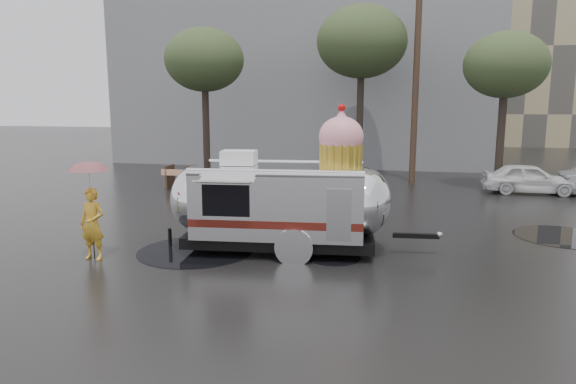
# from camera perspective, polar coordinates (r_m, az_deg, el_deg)

# --- Properties ---
(ground) EXTENTS (120.00, 120.00, 0.00)m
(ground) POSITION_cam_1_polar(r_m,az_deg,el_deg) (10.62, 1.17, -9.81)
(ground) COLOR black
(ground) RESTS_ON ground
(puddles) EXTENTS (11.90, 6.12, 0.01)m
(puddles) POSITION_cam_1_polar(r_m,az_deg,el_deg) (13.25, 8.98, -5.88)
(puddles) COLOR black
(puddles) RESTS_ON ground
(grey_building) EXTENTS (22.00, 12.00, 13.00)m
(grey_building) POSITION_cam_1_polar(r_m,az_deg,el_deg) (34.45, 2.48, 14.74)
(grey_building) COLOR slate
(grey_building) RESTS_ON ground
(utility_pole) EXTENTS (1.60, 0.28, 9.00)m
(utility_pole) POSITION_cam_1_polar(r_m,az_deg,el_deg) (23.84, 14.03, 12.11)
(utility_pole) COLOR #473323
(utility_pole) RESTS_ON ground
(tree_left) EXTENTS (3.64, 3.64, 6.95)m
(tree_left) POSITION_cam_1_polar(r_m,az_deg,el_deg) (24.57, -9.28, 14.21)
(tree_left) COLOR #382D26
(tree_left) RESTS_ON ground
(tree_mid) EXTENTS (4.20, 4.20, 8.03)m
(tree_mid) POSITION_cam_1_polar(r_m,az_deg,el_deg) (25.03, 8.19, 16.12)
(tree_mid) COLOR #382D26
(tree_mid) RESTS_ON ground
(tree_right) EXTENTS (3.36, 3.36, 6.42)m
(tree_right) POSITION_cam_1_polar(r_m,az_deg,el_deg) (23.21, 23.03, 12.77)
(tree_right) COLOR #382D26
(tree_right) RESTS_ON ground
(barricade_row) EXTENTS (4.30, 0.80, 1.00)m
(barricade_row) POSITION_cam_1_polar(r_m,az_deg,el_deg) (21.36, -8.28, 1.56)
(barricade_row) COLOR #473323
(barricade_row) RESTS_ON ground
(airstream_trailer) EXTENTS (6.72, 2.95, 3.63)m
(airstream_trailer) POSITION_cam_1_polar(r_m,az_deg,el_deg) (12.44, -0.52, -0.79)
(airstream_trailer) COLOR silver
(airstream_trailer) RESTS_ON ground
(person_left) EXTENTS (0.62, 0.44, 1.67)m
(person_left) POSITION_cam_1_polar(r_m,az_deg,el_deg) (12.63, -20.91, -3.32)
(person_left) COLOR gold
(person_left) RESTS_ON ground
(umbrella_pink) EXTENTS (1.13, 1.13, 2.32)m
(umbrella_pink) POSITION_cam_1_polar(r_m,az_deg,el_deg) (12.44, -21.22, 1.62)
(umbrella_pink) COLOR pink
(umbrella_pink) RESTS_ON ground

